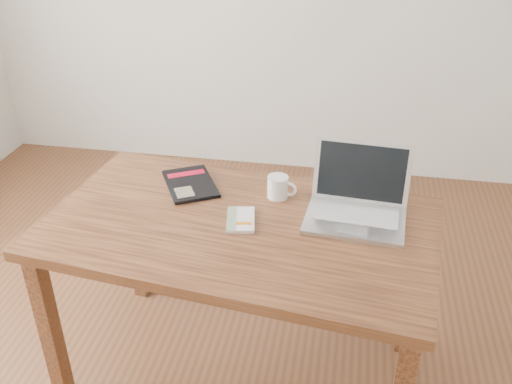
% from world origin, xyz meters
% --- Properties ---
extents(room, '(4.04, 4.04, 2.70)m').
position_xyz_m(room, '(-0.07, 0.00, 1.36)').
color(room, brown).
rests_on(room, ground).
extents(desk, '(1.48, 0.96, 0.75)m').
position_xyz_m(desk, '(0.10, 0.08, 0.66)').
color(desk, '#5B321B').
rests_on(desk, ground).
extents(white_guidebook, '(0.13, 0.18, 0.01)m').
position_xyz_m(white_guidebook, '(0.10, 0.10, 0.76)').
color(white_guidebook, beige).
rests_on(white_guidebook, desk).
extents(black_guidebook, '(0.29, 0.32, 0.01)m').
position_xyz_m(black_guidebook, '(-0.15, 0.32, 0.76)').
color(black_guidebook, black).
rests_on(black_guidebook, desk).
extents(laptop, '(0.37, 0.32, 0.25)m').
position_xyz_m(laptop, '(0.51, 0.21, 0.80)').
color(laptop, silver).
rests_on(laptop, desk).
extents(coffee_mug, '(0.12, 0.08, 0.09)m').
position_xyz_m(coffee_mug, '(0.21, 0.29, 0.79)').
color(coffee_mug, silver).
rests_on(coffee_mug, desk).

